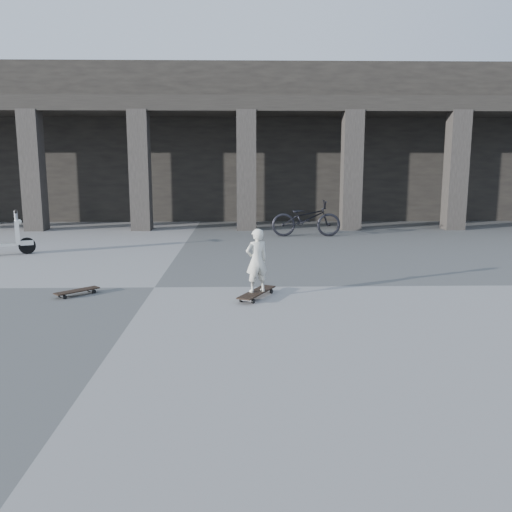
{
  "coord_description": "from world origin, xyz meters",
  "views": [
    {
      "loc": [
        1.69,
        -9.99,
        2.37
      ],
      "look_at": [
        1.91,
        -0.31,
        0.65
      ],
      "focal_mm": 38.0,
      "sensor_mm": 36.0,
      "label": 1
    }
  ],
  "objects_px": {
    "child": "(257,260)",
    "longboard": "(257,293)",
    "skateboard_spare": "(77,291)",
    "bicycle": "(306,218)"
  },
  "relations": [
    {
      "from": "child",
      "to": "bicycle",
      "type": "relative_size",
      "value": 0.52
    },
    {
      "from": "longboard",
      "to": "child",
      "type": "xyz_separation_m",
      "value": [
        0.0,
        0.0,
        0.58
      ]
    },
    {
      "from": "skateboard_spare",
      "to": "bicycle",
      "type": "distance_m",
      "value": 8.89
    },
    {
      "from": "skateboard_spare",
      "to": "child",
      "type": "height_order",
      "value": "child"
    },
    {
      "from": "skateboard_spare",
      "to": "child",
      "type": "xyz_separation_m",
      "value": [
        3.18,
        -0.24,
        0.59
      ]
    },
    {
      "from": "child",
      "to": "bicycle",
      "type": "bearing_deg",
      "value": -126.22
    },
    {
      "from": "longboard",
      "to": "bicycle",
      "type": "height_order",
      "value": "bicycle"
    },
    {
      "from": "longboard",
      "to": "bicycle",
      "type": "distance_m",
      "value": 7.84
    },
    {
      "from": "child",
      "to": "bicycle",
      "type": "distance_m",
      "value": 7.83
    },
    {
      "from": "child",
      "to": "longboard",
      "type": "bearing_deg",
      "value": 180.0
    }
  ]
}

